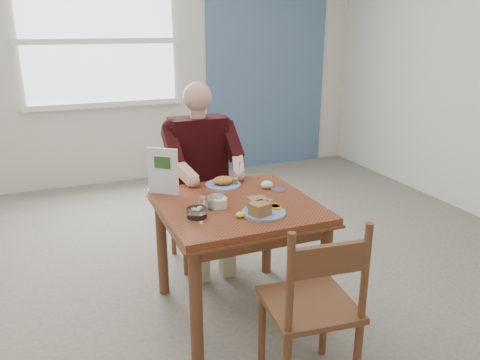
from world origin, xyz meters
name	(u,v)px	position (x,y,z in m)	size (l,w,h in m)	color
floor	(238,310)	(0.00, 0.00, 0.00)	(6.00, 6.00, 0.00)	#5E584C
wall_back	(138,59)	(0.00, 3.00, 1.40)	(5.50, 5.50, 0.00)	beige
accent_panel	(267,56)	(1.60, 2.98, 1.40)	(1.60, 0.02, 2.80)	#4A668A
lemon_wedge	(240,215)	(-0.07, -0.22, 0.77)	(0.06, 0.04, 0.03)	#F4F433
napkin	(267,185)	(0.27, 0.16, 0.78)	(0.08, 0.07, 0.05)	white
metal_dish	(278,190)	(0.32, 0.10, 0.76)	(0.09, 0.09, 0.01)	silver
window	(100,41)	(-0.40, 2.97, 1.60)	(1.72, 0.04, 1.42)	white
table	(237,220)	(0.00, 0.00, 0.64)	(0.92, 0.92, 0.75)	brown
chair_far	(199,201)	(0.00, 0.80, 0.48)	(0.42, 0.42, 0.95)	brown
chair_near	(313,307)	(0.08, -0.78, 0.48)	(0.46, 0.46, 0.95)	brown
diner	(201,162)	(0.00, 0.71, 0.81)	(0.53, 0.56, 1.39)	tan
near_plate	(261,209)	(0.06, -0.21, 0.78)	(0.29, 0.29, 0.08)	white
far_plate	(224,182)	(0.03, 0.32, 0.77)	(0.31, 0.31, 0.06)	white
caddy	(218,202)	(-0.13, -0.03, 0.78)	(0.11, 0.11, 0.08)	white
shakers	(207,203)	(-0.21, -0.04, 0.79)	(0.09, 0.04, 0.08)	white
creamer	(197,213)	(-0.29, -0.13, 0.78)	(0.13, 0.13, 0.05)	white
menu	(163,171)	(-0.37, 0.32, 0.90)	(0.17, 0.13, 0.30)	white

